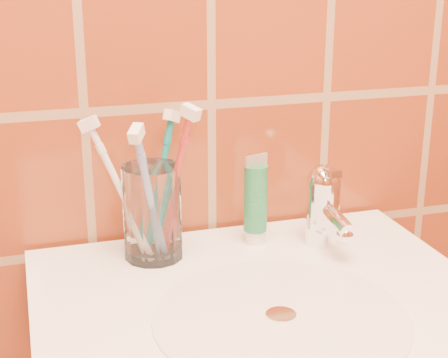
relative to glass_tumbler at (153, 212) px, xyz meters
name	(u,v)px	position (x,y,z in m)	size (l,w,h in m)	color
glass_tumbler	(153,212)	(0.00, 0.00, 0.00)	(0.08, 0.08, 0.13)	white
toothpaste_tube	(256,202)	(0.15, 0.01, 0.00)	(0.04, 0.03, 0.13)	white
faucet	(324,203)	(0.24, -0.03, 0.00)	(0.05, 0.11, 0.12)	white
toothbrush_0	(160,183)	(0.02, 0.03, 0.03)	(0.07, 0.07, 0.20)	#0C6869
toothbrush_1	(122,192)	(-0.04, 0.00, 0.03)	(0.10, 0.05, 0.20)	silver
toothbrush_2	(174,185)	(0.03, -0.02, 0.04)	(0.06, 0.07, 0.23)	#AF2A25
toothbrush_3	(150,198)	(-0.01, -0.04, 0.04)	(0.06, 0.09, 0.21)	#7591D0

